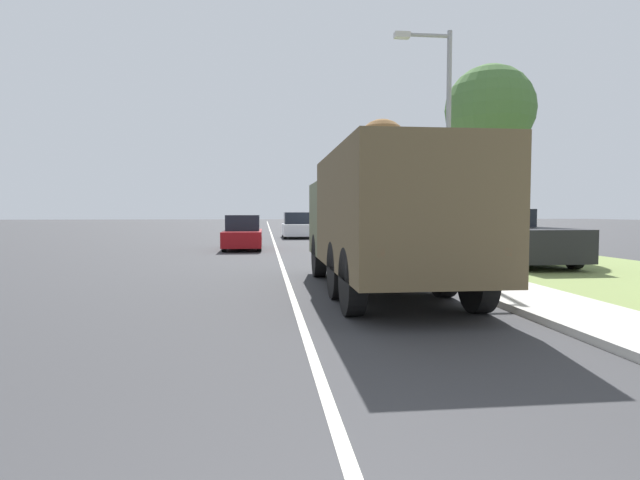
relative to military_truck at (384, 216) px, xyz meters
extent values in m
plane|color=#38383A|center=(-1.95, 30.85, -1.61)|extent=(180.00, 180.00, 0.00)
cube|color=silver|center=(-1.95, 30.85, -1.61)|extent=(0.12, 120.00, 0.00)
cube|color=beige|center=(2.55, 30.85, -1.55)|extent=(1.80, 120.00, 0.12)
cube|color=olive|center=(6.95, 30.85, -1.60)|extent=(7.00, 120.00, 0.02)
cube|color=#545B3D|center=(0.00, 2.86, -0.09)|extent=(2.45, 2.11, 1.88)
cube|color=brown|center=(0.00, -0.90, 0.11)|extent=(2.45, 5.42, 2.27)
cube|color=#545B3D|center=(0.00, -3.56, -0.67)|extent=(2.32, 0.10, 0.60)
cube|color=red|center=(-0.92, -3.58, -0.47)|extent=(0.12, 0.06, 0.12)
cube|color=red|center=(0.92, -3.58, -0.47)|extent=(0.12, 0.06, 0.12)
cylinder|color=black|center=(-1.07, 2.76, -1.05)|extent=(0.30, 1.13, 1.13)
cylinder|color=black|center=(1.07, 2.76, -1.05)|extent=(0.30, 1.13, 1.13)
cylinder|color=black|center=(-1.07, -2.26, -1.05)|extent=(0.30, 1.13, 1.13)
cylinder|color=black|center=(1.07, -2.26, -1.05)|extent=(0.30, 1.13, 1.13)
cylinder|color=black|center=(-1.07, -0.63, -1.05)|extent=(0.30, 1.13, 1.13)
cylinder|color=black|center=(1.07, -0.63, -1.05)|extent=(0.30, 1.13, 1.13)
cube|color=maroon|center=(-3.48, 13.11, -1.09)|extent=(1.72, 4.51, 0.70)
cube|color=black|center=(-3.48, 13.20, -0.39)|extent=(1.51, 2.03, 0.71)
cylinder|color=black|center=(-4.24, 14.55, -1.29)|extent=(0.20, 0.64, 0.64)
cylinder|color=black|center=(-2.73, 14.55, -1.29)|extent=(0.20, 0.64, 0.64)
cylinder|color=black|center=(-4.24, 11.66, -1.29)|extent=(0.20, 0.64, 0.64)
cylinder|color=black|center=(-2.73, 11.66, -1.29)|extent=(0.20, 0.64, 0.64)
cube|color=silver|center=(-0.30, 23.29, -1.05)|extent=(1.92, 4.28, 0.77)
cube|color=black|center=(-0.30, 23.38, -0.28)|extent=(1.69, 1.93, 0.77)
cylinder|color=black|center=(-1.16, 24.66, -1.29)|extent=(0.20, 0.64, 0.64)
cylinder|color=black|center=(0.56, 24.66, -1.29)|extent=(0.20, 0.64, 0.64)
cylinder|color=black|center=(-1.16, 21.92, -1.29)|extent=(0.20, 0.64, 0.64)
cylinder|color=black|center=(0.56, 21.92, -1.29)|extent=(0.20, 0.64, 0.64)
cube|color=black|center=(5.74, 5.26, -0.94)|extent=(2.04, 5.28, 0.85)
cube|color=black|center=(5.74, 6.79, -0.16)|extent=(1.88, 2.22, 0.73)
cube|color=black|center=(5.74, 4.15, -0.46)|extent=(2.04, 3.06, 0.12)
cylinder|color=black|center=(4.84, 7.00, -1.21)|extent=(0.24, 0.76, 0.76)
cylinder|color=black|center=(6.64, 7.00, -1.21)|extent=(0.24, 0.76, 0.76)
cylinder|color=black|center=(4.84, 3.52, -1.21)|extent=(0.24, 0.76, 0.76)
cylinder|color=black|center=(6.64, 3.52, -1.21)|extent=(0.24, 0.76, 0.76)
cylinder|color=gray|center=(2.80, 3.77, 1.89)|extent=(0.14, 0.14, 6.77)
cylinder|color=gray|center=(2.10, 3.77, 5.12)|extent=(1.40, 0.11, 0.11)
cube|color=#B2B2AD|center=(1.40, 3.77, 5.09)|extent=(0.44, 0.24, 0.16)
cylinder|color=#4C3D2D|center=(6.98, 10.07, 0.90)|extent=(0.37, 0.37, 4.98)
sphere|color=#477038|center=(6.98, 10.07, 4.41)|extent=(3.73, 3.73, 3.73)
cylinder|color=brown|center=(5.74, 24.25, 1.14)|extent=(0.28, 0.28, 5.46)
sphere|color=brown|center=(5.74, 24.25, 4.85)|extent=(3.55, 3.55, 3.55)
cube|color=#3D7042|center=(4.25, 6.60, -1.24)|extent=(0.55, 0.45, 0.70)
camera|label=1|loc=(-2.50, -10.27, 0.08)|focal=28.00mm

